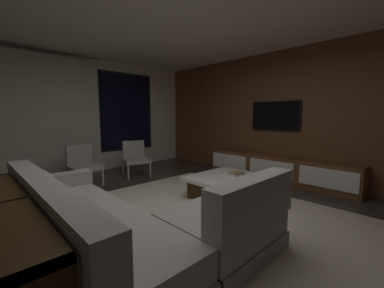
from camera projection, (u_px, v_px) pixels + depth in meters
floor at (178, 223)px, 3.00m from camera, size 9.20×9.20×0.00m
back_wall_with_window at (71, 116)px, 5.39m from camera, size 6.60×0.30×2.70m
media_wall at (289, 116)px, 4.95m from camera, size 0.12×7.80×2.70m
area_rug at (202, 217)px, 3.17m from camera, size 3.20×3.80×0.01m
sectional_couch at (125, 228)px, 2.25m from camera, size 1.98×2.50×0.82m
coffee_table at (230, 187)px, 3.88m from camera, size 1.16×1.16×0.36m
book_stack_on_coffee_table at (236, 173)px, 4.00m from camera, size 0.27×0.17×0.06m
accent_chair_near_window at (135, 156)px, 5.38m from camera, size 0.67×0.69×0.78m
accent_chair_by_curtain at (83, 163)px, 4.65m from camera, size 0.56×0.58×0.78m
media_console at (278, 169)px, 4.92m from camera, size 0.46×3.10×0.52m
mounted_tv at (275, 116)px, 5.06m from camera, size 0.05×1.07×0.62m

